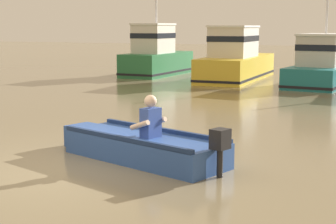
{
  "coord_description": "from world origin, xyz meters",
  "views": [
    {
      "loc": [
        5.12,
        -7.14,
        2.37
      ],
      "look_at": [
        0.45,
        3.15,
        0.55
      ],
      "focal_mm": 57.17,
      "sensor_mm": 36.0,
      "label": 1
    }
  ],
  "objects_px": {
    "rowboat_with_person": "(142,146)",
    "moored_boat_teal": "(324,66)",
    "moored_boat_green": "(156,56)",
    "moored_boat_yellow": "(236,60)"
  },
  "relations": [
    {
      "from": "moored_boat_green",
      "to": "moored_boat_yellow",
      "type": "xyz_separation_m",
      "value": [
        4.21,
        -0.55,
        -0.04
      ]
    },
    {
      "from": "rowboat_with_person",
      "to": "moored_boat_green",
      "type": "relative_size",
      "value": 0.77
    },
    {
      "from": "moored_boat_yellow",
      "to": "moored_boat_teal",
      "type": "bearing_deg",
      "value": -7.32
    },
    {
      "from": "rowboat_with_person",
      "to": "moored_boat_yellow",
      "type": "height_order",
      "value": "moored_boat_yellow"
    },
    {
      "from": "moored_boat_yellow",
      "to": "moored_boat_teal",
      "type": "height_order",
      "value": "moored_boat_teal"
    },
    {
      "from": "rowboat_with_person",
      "to": "moored_boat_teal",
      "type": "distance_m",
      "value": 14.22
    },
    {
      "from": "moored_boat_green",
      "to": "moored_boat_teal",
      "type": "height_order",
      "value": "moored_boat_green"
    },
    {
      "from": "moored_boat_green",
      "to": "moored_boat_yellow",
      "type": "relative_size",
      "value": 0.74
    },
    {
      "from": "rowboat_with_person",
      "to": "moored_boat_green",
      "type": "distance_m",
      "value": 16.78
    },
    {
      "from": "rowboat_with_person",
      "to": "moored_boat_yellow",
      "type": "xyz_separation_m",
      "value": [
        -2.82,
        14.67,
        0.64
      ]
    }
  ]
}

